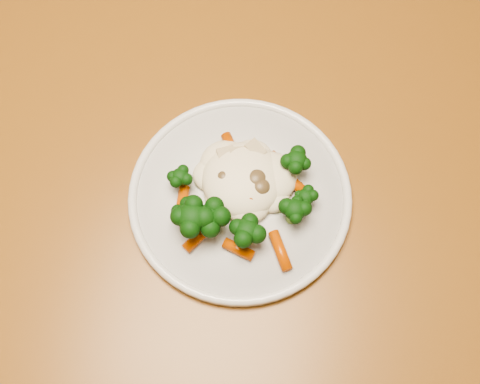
{
  "coord_description": "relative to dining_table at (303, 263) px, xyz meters",
  "views": [
    {
      "loc": [
        -0.11,
        -0.1,
        1.37
      ],
      "look_at": [
        -0.16,
        0.15,
        0.77
      ],
      "focal_mm": 45.0,
      "sensor_mm": 36.0,
      "label": 1
    }
  ],
  "objects": [
    {
      "name": "plate",
      "position": [
        -0.09,
        0.03,
        0.1
      ],
      "size": [
        0.25,
        0.25,
        0.01
      ],
      "primitive_type": "cylinder",
      "color": "silver",
      "rests_on": "dining_table"
    },
    {
      "name": "dining_table",
      "position": [
        0.0,
        0.0,
        0.0
      ],
      "size": [
        1.45,
        1.13,
        0.75
      ],
      "rotation": [
        0.0,
        0.0,
        -0.23
      ],
      "color": "#945C22",
      "rests_on": "ground"
    },
    {
      "name": "meal",
      "position": [
        -0.09,
        0.02,
        0.12
      ],
      "size": [
        0.17,
        0.15,
        0.05
      ],
      "color": "#FEF3CB",
      "rests_on": "plate"
    }
  ]
}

